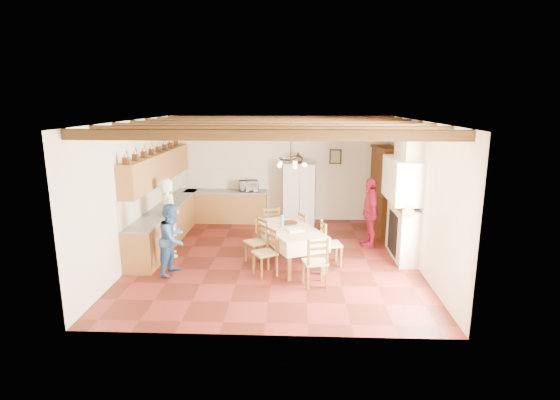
{
  "coord_description": "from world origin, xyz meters",
  "views": [
    {
      "loc": [
        0.49,
        -9.1,
        3.41
      ],
      "look_at": [
        0.1,
        0.3,
        1.25
      ],
      "focal_mm": 28.0,
      "sensor_mm": 36.0,
      "label": 1
    }
  ],
  "objects_px": {
    "hutch": "(385,190)",
    "chair_left_far": "(256,241)",
    "refrigerator": "(300,193)",
    "chair_end_near": "(315,261)",
    "person_woman_red": "(370,212)",
    "microwave": "(249,186)",
    "chair_end_far": "(273,229)",
    "person_woman_blue": "(173,239)",
    "chair_right_far": "(309,233)",
    "dining_table": "(290,232)",
    "chair_left_near": "(265,252)",
    "chair_right_near": "(331,243)",
    "person_man": "(170,217)"
  },
  "relations": [
    {
      "from": "chair_right_near",
      "to": "microwave",
      "type": "xyz_separation_m",
      "value": [
        -2.1,
        3.3,
        0.57
      ]
    },
    {
      "from": "chair_end_far",
      "to": "chair_left_far",
      "type": "bearing_deg",
      "value": -119.69
    },
    {
      "from": "refrigerator",
      "to": "person_man",
      "type": "height_order",
      "value": "person_man"
    },
    {
      "from": "person_woman_blue",
      "to": "chair_right_near",
      "type": "bearing_deg",
      "value": -67.08
    },
    {
      "from": "chair_end_near",
      "to": "chair_left_far",
      "type": "bearing_deg",
      "value": -56.96
    },
    {
      "from": "refrigerator",
      "to": "person_woman_red",
      "type": "relative_size",
      "value": 1.04
    },
    {
      "from": "chair_end_near",
      "to": "person_man",
      "type": "relative_size",
      "value": 0.55
    },
    {
      "from": "chair_right_far",
      "to": "microwave",
      "type": "xyz_separation_m",
      "value": [
        -1.65,
        2.6,
        0.57
      ]
    },
    {
      "from": "refrigerator",
      "to": "chair_end_near",
      "type": "height_order",
      "value": "refrigerator"
    },
    {
      "from": "chair_right_near",
      "to": "person_man",
      "type": "bearing_deg",
      "value": 71.52
    },
    {
      "from": "chair_end_far",
      "to": "person_woman_red",
      "type": "xyz_separation_m",
      "value": [
        2.29,
        0.32,
        0.35
      ]
    },
    {
      "from": "hutch",
      "to": "chair_left_far",
      "type": "relative_size",
      "value": 2.35
    },
    {
      "from": "chair_left_near",
      "to": "person_woman_blue",
      "type": "xyz_separation_m",
      "value": [
        -1.83,
        0.02,
        0.24
      ]
    },
    {
      "from": "refrigerator",
      "to": "hutch",
      "type": "relative_size",
      "value": 0.76
    },
    {
      "from": "dining_table",
      "to": "chair_end_far",
      "type": "relative_size",
      "value": 2.12
    },
    {
      "from": "person_man",
      "to": "person_woman_red",
      "type": "relative_size",
      "value": 1.06
    },
    {
      "from": "person_woman_blue",
      "to": "microwave",
      "type": "distance_m",
      "value": 4.04
    },
    {
      "from": "microwave",
      "to": "chair_left_near",
      "type": "bearing_deg",
      "value": -93.09
    },
    {
      "from": "hutch",
      "to": "chair_left_far",
      "type": "bearing_deg",
      "value": -149.61
    },
    {
      "from": "chair_right_far",
      "to": "person_woman_blue",
      "type": "bearing_deg",
      "value": 91.74
    },
    {
      "from": "chair_left_far",
      "to": "microwave",
      "type": "height_order",
      "value": "microwave"
    },
    {
      "from": "refrigerator",
      "to": "chair_left_near",
      "type": "xyz_separation_m",
      "value": [
        -0.7,
        -3.83,
        -0.38
      ]
    },
    {
      "from": "refrigerator",
      "to": "chair_right_near",
      "type": "bearing_deg",
      "value": -73.61
    },
    {
      "from": "microwave",
      "to": "person_man",
      "type": "bearing_deg",
      "value": -130.82
    },
    {
      "from": "person_woman_blue",
      "to": "chair_left_far",
      "type": "bearing_deg",
      "value": -55.45
    },
    {
      "from": "chair_right_near",
      "to": "chair_left_near",
      "type": "bearing_deg",
      "value": 102.65
    },
    {
      "from": "chair_right_near",
      "to": "chair_end_far",
      "type": "height_order",
      "value": "same"
    },
    {
      "from": "chair_left_far",
      "to": "chair_end_near",
      "type": "distance_m",
      "value": 1.66
    },
    {
      "from": "microwave",
      "to": "chair_left_far",
      "type": "bearing_deg",
      "value": -94.91
    },
    {
      "from": "chair_left_near",
      "to": "chair_end_far",
      "type": "distance_m",
      "value": 1.6
    },
    {
      "from": "chair_left_far",
      "to": "microwave",
      "type": "xyz_separation_m",
      "value": [
        -0.51,
        3.23,
        0.57
      ]
    },
    {
      "from": "chair_right_near",
      "to": "person_woman_red",
      "type": "height_order",
      "value": "person_woman_red"
    },
    {
      "from": "dining_table",
      "to": "chair_right_far",
      "type": "height_order",
      "value": "chair_right_far"
    },
    {
      "from": "person_man",
      "to": "person_woman_blue",
      "type": "relative_size",
      "value": 1.22
    },
    {
      "from": "chair_end_far",
      "to": "microwave",
      "type": "relative_size",
      "value": 1.83
    },
    {
      "from": "hutch",
      "to": "chair_left_near",
      "type": "bearing_deg",
      "value": -140.42
    },
    {
      "from": "chair_end_far",
      "to": "person_man",
      "type": "bearing_deg",
      "value": -178.62
    },
    {
      "from": "hutch",
      "to": "chair_end_far",
      "type": "relative_size",
      "value": 2.35
    },
    {
      "from": "chair_left_near",
      "to": "chair_end_far",
      "type": "xyz_separation_m",
      "value": [
        0.06,
        1.6,
        0.0
      ]
    },
    {
      "from": "chair_end_near",
      "to": "microwave",
      "type": "relative_size",
      "value": 1.83
    },
    {
      "from": "person_woman_red",
      "to": "microwave",
      "type": "bearing_deg",
      "value": -125.59
    },
    {
      "from": "refrigerator",
      "to": "dining_table",
      "type": "relative_size",
      "value": 0.84
    },
    {
      "from": "chair_right_far",
      "to": "chair_end_far",
      "type": "height_order",
      "value": "same"
    },
    {
      "from": "chair_right_far",
      "to": "chair_end_near",
      "type": "distance_m",
      "value": 1.76
    },
    {
      "from": "person_woman_blue",
      "to": "microwave",
      "type": "relative_size",
      "value": 2.74
    },
    {
      "from": "hutch",
      "to": "chair_left_near",
      "type": "xyz_separation_m",
      "value": [
        -2.9,
        -3.02,
        -0.65
      ]
    },
    {
      "from": "hutch",
      "to": "chair_left_near",
      "type": "height_order",
      "value": "hutch"
    },
    {
      "from": "refrigerator",
      "to": "hutch",
      "type": "xyz_separation_m",
      "value": [
        2.2,
        -0.81,
        0.27
      ]
    },
    {
      "from": "chair_end_far",
      "to": "person_woman_blue",
      "type": "xyz_separation_m",
      "value": [
        -1.89,
        -1.58,
        0.24
      ]
    },
    {
      "from": "hutch",
      "to": "chair_end_near",
      "type": "xyz_separation_m",
      "value": [
        -1.92,
        -3.49,
        -0.65
      ]
    }
  ]
}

